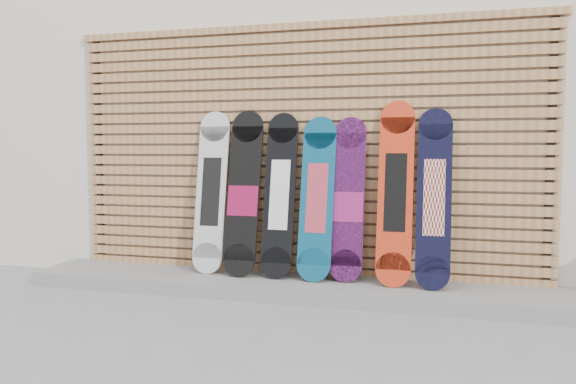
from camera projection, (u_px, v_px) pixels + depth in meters
name	position (u px, v px, depth m)	size (l,w,h in m)	color
ground	(287.00, 318.00, 4.02)	(80.00, 80.00, 0.00)	gray
building	(398.00, 102.00, 7.12)	(12.00, 5.00, 3.60)	silver
concrete_step	(291.00, 286.00, 4.71)	(4.60, 0.70, 0.12)	gray
slat_wall	(300.00, 149.00, 4.90)	(4.26, 0.08, 2.29)	#AD7748
snowboard_0	(211.00, 192.00, 4.98)	(0.28, 0.28, 1.43)	silver
snowboard_1	(243.00, 194.00, 4.87)	(0.29, 0.33, 1.43)	black
snowboard_2	(280.00, 195.00, 4.79)	(0.27, 0.31, 1.41)	black
snowboard_3	(317.00, 198.00, 4.70)	(0.28, 0.33, 1.37)	navy
snowboard_4	(348.00, 200.00, 4.66)	(0.27, 0.27, 1.36)	black
snowboard_5	(395.00, 192.00, 4.52)	(0.28, 0.34, 1.49)	red
snowboard_6	(434.00, 197.00, 4.43)	(0.27, 0.36, 1.43)	black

